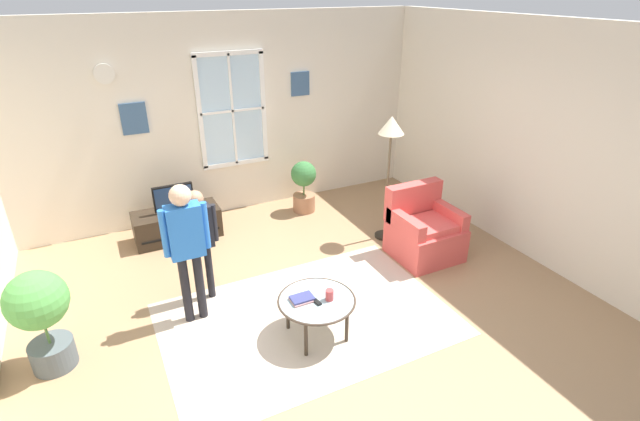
{
  "coord_description": "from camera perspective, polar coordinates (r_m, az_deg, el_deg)",
  "views": [
    {
      "loc": [
        -1.74,
        -3.51,
        3.1
      ],
      "look_at": [
        0.27,
        0.53,
        0.93
      ],
      "focal_mm": 26.65,
      "sensor_mm": 36.0,
      "label": 1
    }
  ],
  "objects": [
    {
      "name": "person_black_shirt",
      "position": [
        4.99,
        -14.32,
        -2.68
      ],
      "size": [
        0.38,
        0.17,
        1.26
      ],
      "color": "black",
      "rests_on": "ground_plane"
    },
    {
      "name": "potted_plant_by_window",
      "position": [
        6.98,
        -1.97,
        3.18
      ],
      "size": [
        0.37,
        0.37,
        0.77
      ],
      "color": "#9E6B4C",
      "rests_on": "ground_plane"
    },
    {
      "name": "floor_lamp",
      "position": [
        5.95,
        8.49,
        8.63
      ],
      "size": [
        0.32,
        0.32,
        1.65
      ],
      "color": "black",
      "rests_on": "ground_plane"
    },
    {
      "name": "person_blue_shirt",
      "position": [
        4.64,
        -15.77,
        -3.32
      ],
      "size": [
        0.44,
        0.2,
        1.47
      ],
      "color": "black",
      "rests_on": "ground_plane"
    },
    {
      "name": "book_stack",
      "position": [
        4.51,
        -2.16,
        -10.54
      ],
      "size": [
        0.21,
        0.17,
        0.04
      ],
      "color": "tan",
      "rests_on": "coffee_table"
    },
    {
      "name": "ground_plane",
      "position": [
        5.0,
        -0.01,
        -12.74
      ],
      "size": [
        6.34,
        6.39,
        0.02
      ],
      "primitive_type": "cube",
      "color": "#9E7A56"
    },
    {
      "name": "television",
      "position": [
        6.43,
        -17.19,
        1.5
      ],
      "size": [
        0.51,
        0.08,
        0.37
      ],
      "color": "#4C4C4C",
      "rests_on": "tv_stand"
    },
    {
      "name": "remote_near_books",
      "position": [
        4.49,
        -0.5,
        -10.82
      ],
      "size": [
        0.06,
        0.14,
        0.02
      ],
      "primitive_type": "cube",
      "rotation": [
        0.0,
        0.0,
        0.15
      ],
      "color": "black",
      "rests_on": "coffee_table"
    },
    {
      "name": "potted_plant_corner",
      "position": [
        4.73,
        -30.56,
        -10.45
      ],
      "size": [
        0.51,
        0.51,
        0.96
      ],
      "color": "#4C565B",
      "rests_on": "ground_plane"
    },
    {
      "name": "back_wall",
      "position": [
        6.9,
        -11.18,
        10.93
      ],
      "size": [
        5.74,
        0.17,
        2.78
      ],
      "color": "beige",
      "rests_on": "ground_plane"
    },
    {
      "name": "cup",
      "position": [
        4.49,
        1.15,
        -10.1
      ],
      "size": [
        0.08,
        0.08,
        0.11
      ],
      "primitive_type": "cylinder",
      "color": "#BF3F3F",
      "rests_on": "coffee_table"
    },
    {
      "name": "coffee_table",
      "position": [
        4.54,
        -0.41,
        -10.92
      ],
      "size": [
        0.74,
        0.74,
        0.42
      ],
      "color": "#99B2B7",
      "rests_on": "ground_plane"
    },
    {
      "name": "area_rug",
      "position": [
        4.96,
        -1.56,
        -12.87
      ],
      "size": [
        2.85,
        1.93,
        0.01
      ],
      "primitive_type": "cube",
      "color": "#C6B29E",
      "rests_on": "ground_plane"
    },
    {
      "name": "side_wall_right",
      "position": [
        6.08,
        25.73,
        6.83
      ],
      "size": [
        0.12,
        5.79,
        2.78
      ],
      "color": "beige",
      "rests_on": "ground_plane"
    },
    {
      "name": "tv_stand",
      "position": [
        6.6,
        -16.76,
        -1.57
      ],
      "size": [
        1.1,
        0.48,
        0.39
      ],
      "color": "#2D2319",
      "rests_on": "ground_plane"
    },
    {
      "name": "armchair",
      "position": [
        6.0,
        12.33,
        -2.46
      ],
      "size": [
        0.76,
        0.74,
        0.87
      ],
      "color": "#D14C47",
      "rests_on": "ground_plane"
    }
  ]
}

